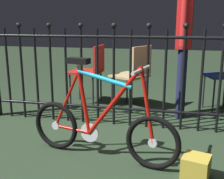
{
  "coord_description": "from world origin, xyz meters",
  "views": [
    {
      "loc": [
        0.59,
        -2.47,
        1.22
      ],
      "look_at": [
        -0.02,
        0.21,
        0.55
      ],
      "focal_mm": 45.74,
      "sensor_mm": 36.0,
      "label": 1
    }
  ],
  "objects_px": {
    "person_visitor": "(184,34)",
    "bicycle": "(100,126)",
    "chair_tan": "(135,71)",
    "chair_red": "(91,68)",
    "display_crate": "(196,168)"
  },
  "relations": [
    {
      "from": "bicycle",
      "to": "chair_tan",
      "type": "relative_size",
      "value": 1.6
    },
    {
      "from": "chair_tan",
      "to": "person_visitor",
      "type": "distance_m",
      "value": 0.84
    },
    {
      "from": "chair_red",
      "to": "person_visitor",
      "type": "xyz_separation_m",
      "value": [
        1.29,
        -0.28,
        0.52
      ]
    },
    {
      "from": "person_visitor",
      "to": "bicycle",
      "type": "bearing_deg",
      "value": -117.32
    },
    {
      "from": "bicycle",
      "to": "chair_red",
      "type": "xyz_separation_m",
      "value": [
        -0.58,
        1.65,
        0.23
      ]
    },
    {
      "from": "bicycle",
      "to": "display_crate",
      "type": "xyz_separation_m",
      "value": [
        0.82,
        -0.18,
        -0.21
      ]
    },
    {
      "from": "chair_tan",
      "to": "display_crate",
      "type": "xyz_separation_m",
      "value": [
        0.75,
        -1.74,
        -0.44
      ]
    },
    {
      "from": "chair_tan",
      "to": "bicycle",
      "type": "bearing_deg",
      "value": -92.71
    },
    {
      "from": "chair_tan",
      "to": "chair_red",
      "type": "xyz_separation_m",
      "value": [
        -0.66,
        0.09,
        0.01
      ]
    },
    {
      "from": "chair_tan",
      "to": "display_crate",
      "type": "distance_m",
      "value": 1.94
    },
    {
      "from": "chair_tan",
      "to": "chair_red",
      "type": "bearing_deg",
      "value": 172.57
    },
    {
      "from": "chair_tan",
      "to": "chair_red",
      "type": "height_order",
      "value": "chair_tan"
    },
    {
      "from": "bicycle",
      "to": "chair_red",
      "type": "bearing_deg",
      "value": 109.46
    },
    {
      "from": "chair_red",
      "to": "display_crate",
      "type": "height_order",
      "value": "chair_red"
    },
    {
      "from": "chair_red",
      "to": "person_visitor",
      "type": "distance_m",
      "value": 1.42
    }
  ]
}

